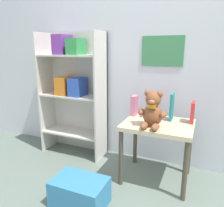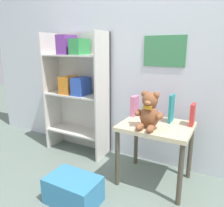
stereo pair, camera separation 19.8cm
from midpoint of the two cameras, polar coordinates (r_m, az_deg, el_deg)
wall_back at (r=2.18m, az=16.73°, el=15.67°), size 4.80×0.07×2.50m
bookshelf_side at (r=2.46m, az=-6.78°, el=4.71°), size 0.72×0.29×1.34m
display_table at (r=1.95m, az=14.27°, el=-7.68°), size 0.59×0.48×0.54m
teddy_bear at (r=1.79m, az=12.83°, el=-2.13°), size 0.23×0.21×0.30m
book_standing_pink at (r=2.10m, az=8.60°, el=-0.67°), size 0.04×0.11×0.19m
book_standing_purple at (r=2.05m, az=13.27°, el=-0.94°), size 0.03×0.15×0.22m
book_standing_teal at (r=1.99m, az=18.05°, el=-1.27°), size 0.02×0.12×0.25m
book_standing_red at (r=1.98m, az=23.02°, el=-2.74°), size 0.03×0.11×0.19m
storage_bin at (r=1.83m, az=-6.83°, el=-21.57°), size 0.41×0.27×0.21m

